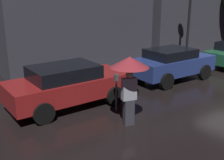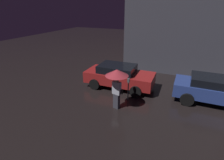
{
  "view_description": "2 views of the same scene",
  "coord_description": "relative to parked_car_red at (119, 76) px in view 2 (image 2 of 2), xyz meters",
  "views": [
    {
      "loc": [
        -11.98,
        -7.04,
        3.79
      ],
      "look_at": [
        -7.03,
        -0.0,
        1.13
      ],
      "focal_mm": 45.0,
      "sensor_mm": 36.0,
      "label": 1
    },
    {
      "loc": [
        -4.31,
        -8.21,
        4.84
      ],
      "look_at": [
        -7.79,
        -0.03,
        1.06
      ],
      "focal_mm": 28.0,
      "sensor_mm": 36.0,
      "label": 2
    }
  ],
  "objects": [
    {
      "name": "parked_car_red",
      "position": [
        0.0,
        0.0,
        0.0
      ],
      "size": [
        4.29,
        2.0,
        1.47
      ],
      "rotation": [
        0.0,
        0.0,
        0.01
      ],
      "color": "maroon",
      "rests_on": "ground"
    },
    {
      "name": "parking_meter",
      "position": [
        1.07,
        -1.38,
        0.01
      ],
      "size": [
        0.12,
        0.1,
        1.29
      ],
      "color": "#4C5154",
      "rests_on": "ground"
    },
    {
      "name": "parked_car_blue",
      "position": [
        5.27,
        0.13,
        -0.01
      ],
      "size": [
        3.96,
        1.95,
        1.45
      ],
      "rotation": [
        0.0,
        0.0,
        -0.01
      ],
      "color": "navy",
      "rests_on": "ground"
    },
    {
      "name": "pedestrian_with_umbrella",
      "position": [
        0.79,
        -2.4,
        0.91
      ],
      "size": [
        1.13,
        1.13,
        2.09
      ],
      "rotation": [
        0.0,
        0.0,
        2.9
      ],
      "color": "#383842",
      "rests_on": "ground"
    }
  ]
}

